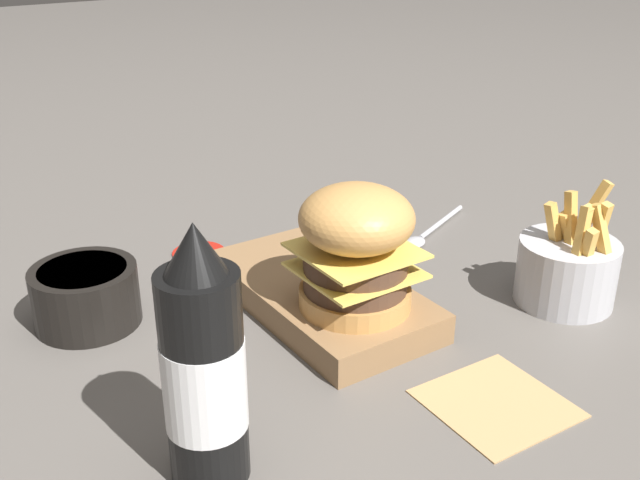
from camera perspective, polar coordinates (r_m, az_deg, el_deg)
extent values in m
plane|color=#5B5651|center=(0.81, 2.47, -6.28)|extent=(6.00, 6.00, 0.00)
cube|color=olive|center=(0.83, 0.00, -4.16)|extent=(0.28, 0.15, 0.03)
cylinder|color=tan|center=(0.77, 2.68, -4.34)|extent=(0.12, 0.12, 0.02)
cylinder|color=#4C3323|center=(0.77, 2.71, -3.03)|extent=(0.11, 0.11, 0.02)
cube|color=#EAC656|center=(0.76, 2.72, -2.29)|extent=(0.11, 0.11, 0.00)
cylinder|color=#4C3323|center=(0.76, 2.74, -1.53)|extent=(0.11, 0.11, 0.02)
cube|color=#EAC656|center=(0.75, 2.76, -0.77)|extent=(0.11, 0.11, 0.00)
ellipsoid|color=tan|center=(0.74, 2.81, 1.66)|extent=(0.12, 0.12, 0.07)
cylinder|color=black|center=(0.58, -8.80, -10.46)|extent=(0.06, 0.06, 0.18)
cylinder|color=silver|center=(0.58, -8.77, -10.75)|extent=(0.06, 0.06, 0.07)
cone|color=black|center=(0.52, -9.55, -0.65)|extent=(0.05, 0.05, 0.04)
cylinder|color=#B7B7BC|center=(0.88, 18.25, -2.31)|extent=(0.11, 0.11, 0.07)
cube|color=gold|center=(0.84, 19.67, -0.95)|extent=(0.02, 0.02, 0.06)
cube|color=gold|center=(0.86, 20.40, 0.32)|extent=(0.03, 0.02, 0.08)
cube|color=gold|center=(0.87, 19.49, 1.39)|extent=(0.04, 0.04, 0.10)
cube|color=gold|center=(0.84, 19.20, -0.26)|extent=(0.02, 0.03, 0.08)
cube|color=gold|center=(0.85, 20.75, -0.08)|extent=(0.04, 0.02, 0.08)
cube|color=gold|center=(0.86, 18.55, 0.71)|extent=(0.03, 0.01, 0.09)
cube|color=gold|center=(0.86, 19.30, 0.39)|extent=(0.03, 0.03, 0.08)
cube|color=gold|center=(0.86, 17.45, 0.48)|extent=(0.02, 0.03, 0.08)
cube|color=gold|center=(0.87, 18.39, 0.19)|extent=(0.02, 0.03, 0.06)
cylinder|color=black|center=(0.84, -17.41, -4.08)|extent=(0.11, 0.11, 0.06)
cylinder|color=beige|center=(0.82, -17.66, -2.28)|extent=(0.09, 0.09, 0.01)
cylinder|color=#B2B2B7|center=(1.06, 9.23, 1.37)|extent=(0.06, 0.12, 0.01)
ellipsoid|color=#B2B2B7|center=(0.99, 7.19, -0.20)|extent=(0.04, 0.04, 0.01)
cylinder|color=#B21E14|center=(0.98, -9.23, -0.90)|extent=(0.07, 0.07, 0.00)
cube|color=tan|center=(0.71, 13.29, -11.98)|extent=(0.12, 0.12, 0.00)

